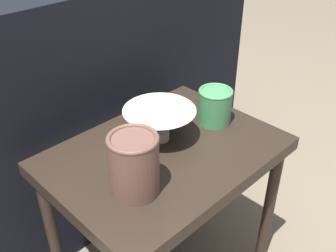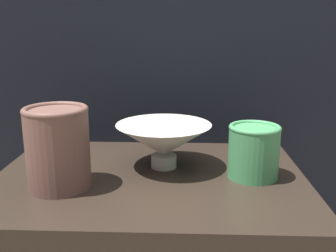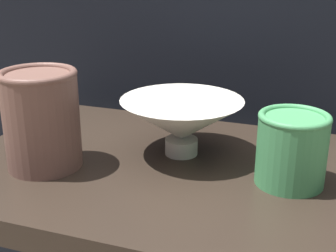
% 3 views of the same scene
% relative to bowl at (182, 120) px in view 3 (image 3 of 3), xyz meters
% --- Properties ---
extents(table, '(0.63, 0.46, 0.53)m').
position_rel_bowl_xyz_m(table, '(-0.03, -0.05, -0.13)').
color(table, '#2D231C').
rests_on(table, ground_plane).
extents(couch_backdrop, '(1.46, 0.50, 0.89)m').
position_rel_bowl_xyz_m(couch_backdrop, '(-0.03, 0.49, -0.14)').
color(couch_backdrop, black).
rests_on(couch_backdrop, ground_plane).
extents(bowl, '(0.20, 0.20, 0.10)m').
position_rel_bowl_xyz_m(bowl, '(0.00, 0.00, 0.00)').
color(bowl, silver).
rests_on(bowl, table).
extents(vase_textured_left, '(0.12, 0.12, 0.16)m').
position_rel_bowl_xyz_m(vase_textured_left, '(-0.19, -0.12, 0.02)').
color(vase_textured_left, brown).
rests_on(vase_textured_left, table).
extents(vase_colorful_right, '(0.10, 0.10, 0.11)m').
position_rel_bowl_xyz_m(vase_colorful_right, '(0.18, -0.05, -0.00)').
color(vase_colorful_right, '#47995B').
rests_on(vase_colorful_right, table).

